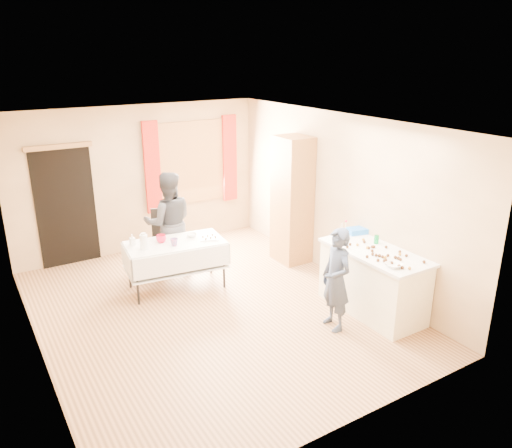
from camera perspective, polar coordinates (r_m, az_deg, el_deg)
floor at (r=7.19m, az=-5.05°, el=-9.74°), size 4.50×5.50×0.02m
ceiling at (r=6.36m, az=-5.75°, el=11.40°), size 4.50×5.50×0.02m
wall_back at (r=9.12m, az=-13.18°, el=4.99°), size 4.50×0.02×2.60m
wall_front at (r=4.55m, az=10.58°, el=-9.54°), size 4.50×0.02×2.60m
wall_left at (r=6.08m, az=-24.81°, el=-3.50°), size 0.02×5.50×2.60m
wall_right at (r=7.87m, az=9.52°, el=2.99°), size 0.02×5.50×2.60m
window_frame at (r=9.39m, az=-7.39°, el=7.00°), size 1.32×0.06×1.52m
window_pane at (r=9.38m, az=-7.35°, el=6.98°), size 1.20×0.02×1.40m
curtain_left at (r=9.06m, az=-11.77°, el=6.31°), size 0.28×0.06×1.65m
curtain_right at (r=9.69m, az=-3.04°, el=7.50°), size 0.28×0.06×1.65m
doorway at (r=8.87m, az=-20.91°, el=1.79°), size 0.95×0.04×2.00m
door_lintel at (r=8.61m, az=-21.67°, el=8.23°), size 1.05×0.06×0.08m
cabinet at (r=8.43m, az=4.14°, el=2.73°), size 0.50×0.60×2.16m
counter at (r=7.11m, az=13.21°, el=-6.38°), size 0.74×1.55×0.91m
party_table at (r=7.68m, az=-9.12°, el=-4.17°), size 1.56×0.93×0.75m
chair at (r=8.60m, az=-10.40°, el=-2.80°), size 0.51×0.51×0.96m
girl at (r=6.51m, az=9.16°, el=-6.29°), size 0.58×0.45×1.38m
woman at (r=8.18m, az=-9.93°, el=0.17°), size 1.16×1.08×1.67m
soda_can at (r=7.16m, az=13.60°, el=-1.73°), size 0.08×0.08×0.12m
mixing_bowl at (r=6.47m, az=15.48°, el=-4.55°), size 0.24×0.24×0.05m
foam_block at (r=7.29m, az=9.87°, el=-1.26°), size 0.18×0.15×0.08m
blue_basket at (r=7.51m, az=11.52°, el=-0.76°), size 0.34×0.26×0.08m
pitcher at (r=7.35m, az=-12.69°, el=-2.02°), size 0.12×0.12×0.22m
cup_red at (r=7.57m, az=-10.78°, el=-1.67°), size 0.16×0.16×0.12m
cup_rainbow at (r=7.42m, az=-9.34°, el=-2.05°), size 0.15×0.15×0.11m
small_bowl at (r=7.75m, az=-7.37°, el=-1.26°), size 0.16×0.16×0.05m
pastry_tray at (r=7.62m, az=-5.37°, el=-1.65°), size 0.33×0.29×0.02m
bottle at (r=7.57m, az=-13.96°, el=-1.74°), size 0.08×0.08×0.16m
cake_balls at (r=6.77m, az=14.25°, el=-3.37°), size 0.54×1.07×0.04m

